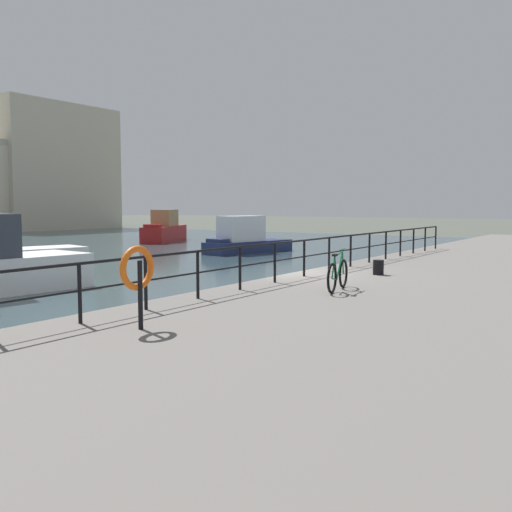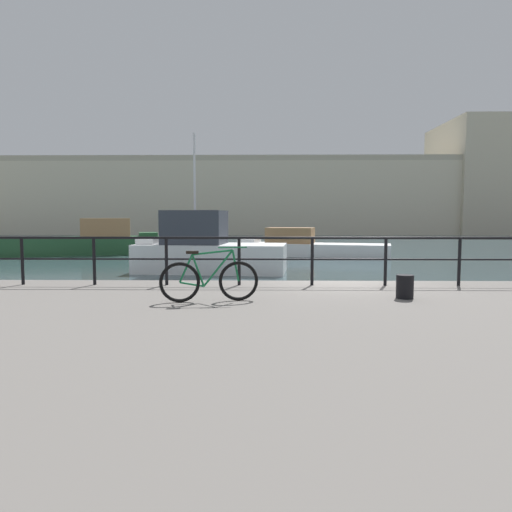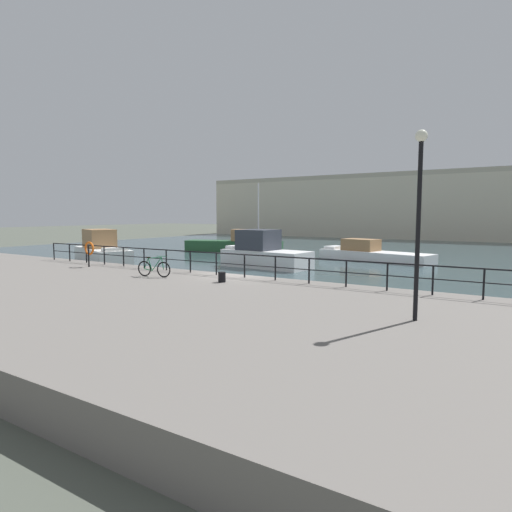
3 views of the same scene
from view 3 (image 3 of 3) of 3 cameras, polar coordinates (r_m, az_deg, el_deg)
ground_plane at (r=21.03m, az=-2.35°, el=-4.95°), size 240.00×240.00×0.00m
water_basin at (r=48.81m, az=18.18°, el=0.75°), size 80.00×60.00×0.01m
quay_promenade at (r=16.12m, az=-15.67°, el=-6.67°), size 56.00×13.00×0.94m
harbor_building at (r=73.89m, az=29.71°, el=6.13°), size 78.68×15.37×15.36m
moored_small_launch at (r=37.09m, az=14.87°, el=0.33°), size 9.82×4.66×1.74m
moored_blue_motorboat at (r=43.59m, az=-2.54°, el=1.58°), size 10.06×4.58×2.32m
moored_green_narrowboat at (r=36.14m, az=-19.68°, el=0.66°), size 7.91×5.11×2.63m
moored_white_yacht at (r=31.22m, az=1.01°, el=0.38°), size 6.73×3.27×6.06m
quay_railing at (r=20.62m, az=-5.26°, el=-0.46°), size 25.92×0.07×1.08m
parked_bicycle at (r=20.48m, az=-13.31°, el=-1.61°), size 1.75×0.39×0.98m
mooring_bollard at (r=18.45m, az=-4.52°, el=-2.78°), size 0.32×0.32×0.44m
life_ring_stand at (r=25.39m, az=-21.12°, el=0.85°), size 0.75×0.15×1.40m
quay_lamp_post at (r=12.31m, az=20.69°, el=6.69°), size 0.32×0.32×5.07m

